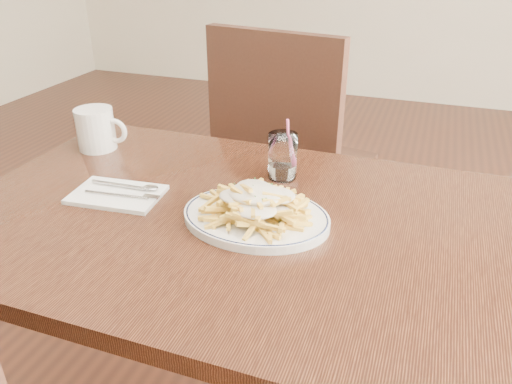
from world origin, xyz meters
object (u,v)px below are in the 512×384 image
at_px(chair_far, 287,153).
at_px(table, 230,244).
at_px(loaded_fries, 256,199).
at_px(fries_plate, 256,217).
at_px(coffee_mug, 97,129).
at_px(water_glass, 283,159).

bearing_deg(chair_far, table, -83.41).
height_order(table, loaded_fries, loaded_fries).
bearing_deg(loaded_fries, chair_far, 101.45).
bearing_deg(loaded_fries, fries_plate, 0.00).
distance_m(chair_far, coffee_mug, 0.70).
bearing_deg(chair_far, water_glass, -75.14).
bearing_deg(coffee_mug, fries_plate, -22.31).
xyz_separation_m(table, fries_plate, (0.07, -0.01, 0.09)).
bearing_deg(coffee_mug, table, -23.75).
xyz_separation_m(fries_plate, coffee_mug, (-0.55, 0.22, 0.05)).
bearing_deg(chair_far, fries_plate, -78.55).
distance_m(table, water_glass, 0.25).
height_order(table, water_glass, water_glass).
bearing_deg(loaded_fries, water_glass, 93.03).
xyz_separation_m(table, loaded_fries, (0.07, -0.01, 0.13)).
distance_m(water_glass, coffee_mug, 0.54).
relative_size(table, water_glass, 7.78).
height_order(chair_far, fries_plate, chair_far).
distance_m(chair_far, fries_plate, 0.79).
xyz_separation_m(chair_far, coffee_mug, (-0.39, -0.53, 0.23)).
relative_size(chair_far, coffee_mug, 7.03).
bearing_deg(fries_plate, table, 168.76).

